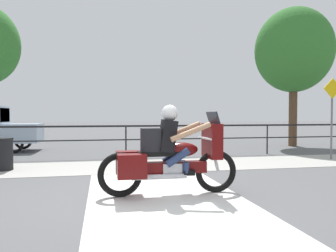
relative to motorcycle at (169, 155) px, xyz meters
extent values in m
plane|color=#565659|center=(-0.37, -0.05, -0.71)|extent=(120.00, 120.00, 0.00)
cube|color=#A8A59E|center=(-0.37, 3.35, -0.71)|extent=(44.00, 2.40, 0.01)
cube|color=silver|center=(-0.10, -0.25, -0.71)|extent=(2.60, 6.00, 0.01)
cube|color=black|center=(-0.37, 5.25, 0.33)|extent=(36.00, 0.04, 0.06)
cube|color=black|center=(-0.37, 5.25, -0.12)|extent=(36.00, 0.03, 0.04)
cylinder|color=black|center=(-0.37, 5.25, -0.18)|extent=(0.05, 0.05, 1.07)
cylinder|color=black|center=(4.73, 5.25, -0.18)|extent=(0.05, 0.05, 1.07)
torus|color=black|center=(0.88, 0.00, -0.33)|extent=(0.77, 0.11, 0.77)
torus|color=black|center=(-0.85, 0.00, -0.33)|extent=(0.77, 0.11, 0.77)
cube|color=#5B0C0C|center=(0.01, 0.00, -0.23)|extent=(1.31, 0.22, 0.20)
cube|color=silver|center=(0.05, 0.00, -0.28)|extent=(0.34, 0.26, 0.26)
ellipsoid|color=#5B0C0C|center=(0.22, 0.00, 0.09)|extent=(0.62, 0.30, 0.26)
cube|color=black|center=(-0.16, 0.00, 0.03)|extent=(0.76, 0.28, 0.08)
cube|color=#5B0C0C|center=(0.80, 0.00, 0.24)|extent=(0.20, 0.63, 0.62)
cube|color=#1E232B|center=(0.82, 0.00, 0.65)|extent=(0.10, 0.53, 0.24)
cylinder|color=silver|center=(0.66, 0.00, 0.29)|extent=(0.04, 0.70, 0.04)
cylinder|color=silver|center=(-0.20, -0.16, -0.36)|extent=(0.95, 0.09, 0.09)
cube|color=#5B0C0C|center=(-0.67, -0.24, -0.15)|extent=(0.48, 0.28, 0.40)
cube|color=#5B0C0C|center=(-0.67, 0.24, -0.15)|extent=(0.48, 0.28, 0.40)
cylinder|color=silver|center=(0.85, 0.00, -0.05)|extent=(0.19, 0.06, 0.56)
cube|color=black|center=(-0.02, 0.00, 0.33)|extent=(0.32, 0.36, 0.58)
sphere|color=tan|center=(0.02, 0.00, 0.71)|extent=(0.23, 0.23, 0.23)
sphere|color=silver|center=(0.02, 0.00, 0.73)|extent=(0.29, 0.29, 0.29)
cylinder|color=navy|center=(0.13, -0.15, -0.03)|extent=(0.44, 0.13, 0.34)
cylinder|color=navy|center=(0.28, -0.15, -0.22)|extent=(0.11, 0.11, 0.18)
cube|color=black|center=(0.33, -0.15, -0.31)|extent=(0.20, 0.10, 0.09)
cylinder|color=navy|center=(0.13, 0.15, -0.03)|extent=(0.44, 0.13, 0.34)
cylinder|color=navy|center=(0.28, 0.15, -0.22)|extent=(0.11, 0.11, 0.18)
cube|color=black|center=(0.33, 0.15, -0.31)|extent=(0.20, 0.10, 0.09)
cylinder|color=tan|center=(0.32, -0.30, 0.41)|extent=(0.71, 0.09, 0.34)
cylinder|color=tan|center=(0.32, 0.30, 0.41)|extent=(0.71, 0.09, 0.34)
cube|color=black|center=(-0.32, 0.00, 0.26)|extent=(0.33, 0.27, 0.42)
cube|color=#19232D|center=(-4.82, 7.94, 0.69)|extent=(0.04, 1.27, 0.54)
torus|color=black|center=(-4.32, 7.19, -0.36)|extent=(0.71, 0.11, 0.71)
torus|color=black|center=(-4.32, 8.69, -0.36)|extent=(0.71, 0.11, 0.71)
cylinder|color=black|center=(-3.63, 3.31, -0.33)|extent=(0.49, 0.49, 0.77)
cylinder|color=black|center=(-3.63, 3.31, 0.09)|extent=(0.52, 0.52, 0.06)
cylinder|color=slate|center=(6.02, 3.52, 0.48)|extent=(0.06, 0.06, 2.39)
cube|color=yellow|center=(6.02, 3.50, 1.54)|extent=(0.64, 0.02, 0.64)
cylinder|color=brown|center=(7.33, 7.75, 0.74)|extent=(0.36, 0.36, 2.91)
ellipsoid|color=#33752D|center=(7.33, 7.75, 3.61)|extent=(3.43, 3.43, 3.77)
camera|label=1|loc=(-1.16, -5.63, 0.70)|focal=35.00mm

